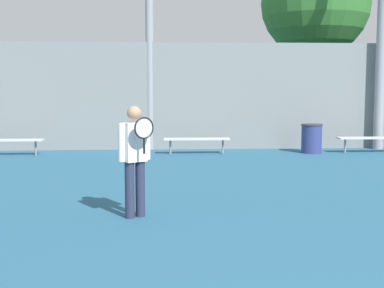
% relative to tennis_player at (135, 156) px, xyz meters
% --- Properties ---
extents(tennis_player, '(0.52, 0.50, 1.64)m').
position_rel_tennis_player_xyz_m(tennis_player, '(0.00, 0.00, 0.00)').
color(tennis_player, '#282D47').
rests_on(tennis_player, ground_plane).
extents(bench_courtside_near, '(2.15, 0.40, 0.45)m').
position_rel_tennis_player_xyz_m(bench_courtside_near, '(6.59, 7.31, -0.50)').
color(bench_courtside_near, silver).
rests_on(bench_courtside_near, ground_plane).
extents(bench_courtside_far, '(2.19, 0.40, 0.45)m').
position_rel_tennis_player_xyz_m(bench_courtside_far, '(-3.97, 7.31, -0.50)').
color(bench_courtside_far, silver).
rests_on(bench_courtside_far, ground_plane).
extents(bench_adjacent_court, '(1.87, 0.40, 0.45)m').
position_rel_tennis_player_xyz_m(bench_adjacent_court, '(1.42, 7.31, -0.51)').
color(bench_adjacent_court, silver).
rests_on(bench_adjacent_court, ground_plane).
extents(trash_bin, '(0.61, 0.61, 0.84)m').
position_rel_tennis_player_xyz_m(trash_bin, '(4.76, 7.36, -0.50)').
color(trash_bin, navy).
rests_on(trash_bin, ground_plane).
extents(back_fence, '(27.19, 0.06, 3.24)m').
position_rel_tennis_player_xyz_m(back_fence, '(1.82, 8.53, 0.70)').
color(back_fence, gray).
rests_on(back_fence, ground_plane).
extents(tree_green_broad, '(4.03, 4.03, 7.02)m').
position_rel_tennis_player_xyz_m(tree_green_broad, '(6.18, 12.17, 4.06)').
color(tree_green_broad, brown).
rests_on(tree_green_broad, ground_plane).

